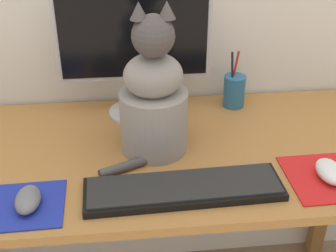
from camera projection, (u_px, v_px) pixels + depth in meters
desk at (159, 180)px, 1.33m from camera, size 1.39×0.62×0.73m
monitor at (134, 43)px, 1.34m from camera, size 0.45×0.17×0.40m
keyboard at (184, 188)px, 1.11m from camera, size 0.48×0.15×0.02m
mousepad_left at (22, 206)px, 1.07m from camera, size 0.20×0.18×0.00m
mousepad_right at (332, 177)px, 1.17m from camera, size 0.23×0.21×0.00m
computer_mouse_left at (28, 200)px, 1.06m from camera, size 0.06×0.10×0.04m
computer_mouse_right at (330, 171)px, 1.15m from camera, size 0.06×0.10×0.04m
cat at (153, 99)px, 1.21m from camera, size 0.25×0.24×0.41m
pen_cup at (234, 91)px, 1.47m from camera, size 0.07×0.07×0.18m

